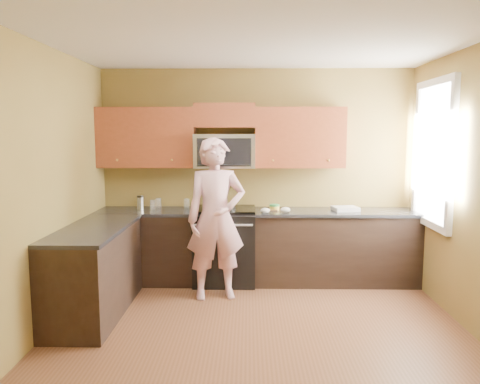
{
  "coord_description": "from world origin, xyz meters",
  "views": [
    {
      "loc": [
        -0.1,
        -4.1,
        1.87
      ],
      "look_at": [
        -0.2,
        1.3,
        1.2
      ],
      "focal_mm": 35.04,
      "sensor_mm": 36.0,
      "label": 1
    }
  ],
  "objects_px": {
    "frying_pan": "(226,211)",
    "butter_tub": "(274,210)",
    "travel_mug": "(140,210)",
    "stove": "(225,245)",
    "woman": "(216,219)",
    "microwave": "(225,167)"
  },
  "relations": [
    {
      "from": "woman",
      "to": "travel_mug",
      "type": "distance_m",
      "value": 1.17
    },
    {
      "from": "microwave",
      "to": "woman",
      "type": "distance_m",
      "value": 0.87
    },
    {
      "from": "stove",
      "to": "frying_pan",
      "type": "distance_m",
      "value": 0.54
    },
    {
      "from": "stove",
      "to": "microwave",
      "type": "height_order",
      "value": "microwave"
    },
    {
      "from": "microwave",
      "to": "butter_tub",
      "type": "distance_m",
      "value": 0.83
    },
    {
      "from": "stove",
      "to": "frying_pan",
      "type": "bearing_deg",
      "value": -83.97
    },
    {
      "from": "stove",
      "to": "travel_mug",
      "type": "bearing_deg",
      "value": 177.49
    },
    {
      "from": "woman",
      "to": "frying_pan",
      "type": "bearing_deg",
      "value": 60.11
    },
    {
      "from": "stove",
      "to": "woman",
      "type": "height_order",
      "value": "woman"
    },
    {
      "from": "stove",
      "to": "travel_mug",
      "type": "xyz_separation_m",
      "value": [
        -1.07,
        0.05,
        0.45
      ]
    },
    {
      "from": "woman",
      "to": "frying_pan",
      "type": "height_order",
      "value": "woman"
    },
    {
      "from": "woman",
      "to": "travel_mug",
      "type": "xyz_separation_m",
      "value": [
        -1.0,
        0.61,
        0.0
      ]
    },
    {
      "from": "frying_pan",
      "to": "woman",
      "type": "bearing_deg",
      "value": -86.76
    },
    {
      "from": "woman",
      "to": "frying_pan",
      "type": "distance_m",
      "value": 0.32
    },
    {
      "from": "stove",
      "to": "woman",
      "type": "xyz_separation_m",
      "value": [
        -0.07,
        -0.56,
        0.44
      ]
    },
    {
      "from": "frying_pan",
      "to": "butter_tub",
      "type": "relative_size",
      "value": 3.23
    },
    {
      "from": "butter_tub",
      "to": "travel_mug",
      "type": "bearing_deg",
      "value": 179.67
    },
    {
      "from": "microwave",
      "to": "frying_pan",
      "type": "distance_m",
      "value": 0.63
    },
    {
      "from": "frying_pan",
      "to": "travel_mug",
      "type": "bearing_deg",
      "value": -174.82
    },
    {
      "from": "stove",
      "to": "butter_tub",
      "type": "xyz_separation_m",
      "value": [
        0.63,
        0.04,
        0.45
      ]
    },
    {
      "from": "woman",
      "to": "butter_tub",
      "type": "bearing_deg",
      "value": 28.14
    },
    {
      "from": "woman",
      "to": "frying_pan",
      "type": "xyz_separation_m",
      "value": [
        0.1,
        0.31,
        0.03
      ]
    }
  ]
}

